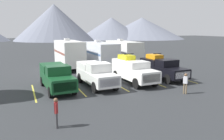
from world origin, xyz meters
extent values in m
plane|color=#2D3033|center=(0.00, 0.00, 0.00)|extent=(240.00, 240.00, 0.00)
cube|color=#144723|center=(-5.42, -0.33, 0.90)|extent=(2.30, 5.89, 0.95)
cube|color=#144723|center=(-5.30, -2.41, 1.42)|extent=(2.00, 1.72, 0.08)
cube|color=#144723|center=(-5.39, -0.85, 1.78)|extent=(1.95, 1.60, 0.81)
cube|color=slate|center=(-5.36, -1.45, 1.82)|extent=(1.76, 0.32, 0.60)
cube|color=#144723|center=(-5.50, 1.24, 1.69)|extent=(2.09, 2.77, 0.63)
cube|color=silver|center=(-5.26, -3.19, 0.95)|extent=(1.70, 0.15, 0.67)
cylinder|color=black|center=(-4.39, -2.24, 0.42)|extent=(0.32, 0.86, 0.85)
cylinder|color=black|center=(-6.23, -2.34, 0.42)|extent=(0.32, 0.86, 0.85)
cylinder|color=black|center=(-4.60, 1.69, 0.42)|extent=(0.32, 0.86, 0.85)
cylinder|color=black|center=(-6.44, 1.59, 0.42)|extent=(0.32, 0.86, 0.85)
cube|color=white|center=(-1.92, -0.44, 0.91)|extent=(2.32, 5.88, 0.90)
cube|color=white|center=(-1.81, -2.52, 1.40)|extent=(2.02, 1.72, 0.08)
cube|color=white|center=(-1.89, -0.96, 1.79)|extent=(1.97, 1.60, 0.84)
cube|color=slate|center=(-1.86, -1.56, 1.83)|extent=(1.78, 0.33, 0.62)
cube|color=white|center=(-2.00, 1.11, 1.68)|extent=(2.11, 2.76, 0.62)
cube|color=silver|center=(-1.76, -3.30, 0.96)|extent=(1.71, 0.15, 0.63)
cylinder|color=black|center=(-0.89, -2.36, 0.47)|extent=(0.33, 0.94, 0.93)
cylinder|color=black|center=(-2.74, -2.46, 0.47)|extent=(0.33, 0.94, 0.93)
cylinder|color=black|center=(-1.10, 1.57, 0.47)|extent=(0.33, 0.94, 0.93)
cylinder|color=black|center=(-2.95, 1.47, 0.47)|extent=(0.33, 0.94, 0.93)
cube|color=white|center=(1.82, -0.61, 0.97)|extent=(2.36, 5.83, 0.98)
cube|color=white|center=(1.93, -2.67, 1.50)|extent=(2.06, 1.71, 0.08)
cube|color=white|center=(1.85, -1.13, 1.81)|extent=(2.01, 1.59, 0.70)
cube|color=slate|center=(1.88, -1.72, 1.85)|extent=(1.82, 0.30, 0.52)
cube|color=white|center=(1.74, 0.93, 1.78)|extent=(2.16, 2.74, 0.64)
cube|color=silver|center=(1.98, -3.44, 1.02)|extent=(1.75, 0.15, 0.69)
cylinder|color=black|center=(2.88, -2.51, 0.48)|extent=(0.33, 0.97, 0.96)
cylinder|color=black|center=(0.98, -2.61, 0.48)|extent=(0.33, 0.97, 0.96)
cylinder|color=black|center=(2.67, 1.38, 0.48)|extent=(0.33, 0.97, 0.96)
cylinder|color=black|center=(0.77, 1.28, 0.48)|extent=(0.33, 0.97, 0.96)
cube|color=yellow|center=(1.74, 0.93, 2.32)|extent=(1.22, 1.75, 0.45)
cylinder|color=black|center=(2.24, 0.38, 2.31)|extent=(0.20, 0.45, 0.44)
cylinder|color=black|center=(1.31, 0.33, 2.31)|extent=(0.20, 0.45, 0.44)
cylinder|color=black|center=(2.17, 1.54, 2.31)|extent=(0.20, 0.45, 0.44)
cylinder|color=black|center=(1.25, 1.49, 2.31)|extent=(0.20, 0.45, 0.44)
cube|color=black|center=(1.77, 0.46, 2.69)|extent=(1.03, 0.13, 0.08)
cube|color=black|center=(5.43, -0.19, 0.90)|extent=(2.37, 5.88, 0.87)
cube|color=black|center=(5.54, -2.27, 1.37)|extent=(2.07, 1.72, 0.08)
cube|color=black|center=(5.46, -0.71, 1.72)|extent=(2.02, 1.60, 0.77)
cube|color=slate|center=(5.49, -1.31, 1.76)|extent=(1.83, 0.32, 0.57)
cube|color=black|center=(5.35, 1.37, 1.64)|extent=(2.16, 2.76, 0.61)
cube|color=silver|center=(5.59, -3.04, 0.94)|extent=(1.76, 0.15, 0.61)
cylinder|color=black|center=(6.49, -2.10, 0.46)|extent=(0.33, 0.94, 0.93)
cylinder|color=black|center=(4.59, -2.20, 0.46)|extent=(0.33, 0.94, 0.93)
cylinder|color=black|center=(6.28, 1.83, 0.46)|extent=(0.33, 0.94, 0.93)
cylinder|color=black|center=(4.38, 1.72, 0.46)|extent=(0.33, 0.94, 0.93)
cube|color=orange|center=(5.35, 1.37, 2.17)|extent=(1.23, 1.76, 0.45)
cylinder|color=black|center=(5.84, 0.81, 2.17)|extent=(0.20, 0.45, 0.44)
cylinder|color=black|center=(4.92, 0.76, 2.17)|extent=(0.20, 0.45, 0.44)
cylinder|color=black|center=(5.78, 1.98, 2.17)|extent=(0.20, 0.45, 0.44)
cylinder|color=black|center=(4.85, 1.93, 2.17)|extent=(0.20, 0.45, 0.44)
cube|color=black|center=(5.37, 0.89, 2.55)|extent=(1.04, 0.14, 0.08)
cube|color=gold|center=(-7.33, -0.45, 0.00)|extent=(0.12, 5.50, 0.01)
cube|color=gold|center=(-3.67, -0.45, 0.00)|extent=(0.12, 5.50, 0.01)
cube|color=gold|center=(0.00, -0.45, 0.00)|extent=(0.12, 5.50, 0.01)
cube|color=gold|center=(3.67, -0.45, 0.00)|extent=(0.12, 5.50, 0.01)
cube|color=gold|center=(7.33, -0.45, 0.00)|extent=(0.12, 5.50, 0.01)
cube|color=white|center=(-2.32, 9.40, 2.07)|extent=(2.80, 6.66, 3.08)
cube|color=brown|center=(-3.61, 9.36, 2.22)|extent=(0.23, 6.31, 0.24)
cube|color=silver|center=(-2.35, 10.39, 3.76)|extent=(0.62, 0.72, 0.30)
cube|color=#333333|center=(-2.18, 5.52, 0.32)|extent=(0.16, 1.20, 0.12)
cylinder|color=black|center=(-1.10, 8.66, 0.38)|extent=(0.25, 0.77, 0.76)
cylinder|color=black|center=(-3.47, 8.58, 0.38)|extent=(0.25, 0.77, 0.76)
cylinder|color=black|center=(-1.16, 10.23, 0.38)|extent=(0.25, 0.77, 0.76)
cylinder|color=black|center=(-3.53, 10.15, 0.38)|extent=(0.25, 0.77, 0.76)
cube|color=silver|center=(1.63, 8.53, 1.94)|extent=(2.83, 7.05, 2.82)
cube|color=#4C6B99|center=(0.32, 8.49, 2.08)|extent=(0.25, 6.68, 0.24)
cube|color=silver|center=(1.60, 9.58, 3.50)|extent=(0.62, 0.72, 0.30)
cube|color=#333333|center=(1.77, 4.45, 0.32)|extent=(0.16, 1.20, 0.12)
cylinder|color=black|center=(2.86, 7.74, 0.38)|extent=(0.25, 0.77, 0.76)
cylinder|color=black|center=(0.47, 7.66, 0.38)|extent=(0.25, 0.77, 0.76)
cylinder|color=black|center=(2.80, 9.41, 0.38)|extent=(0.25, 0.77, 0.76)
cylinder|color=black|center=(0.41, 9.33, 0.38)|extent=(0.25, 0.77, 0.76)
cube|color=silver|center=(5.46, 9.46, 1.97)|extent=(2.82, 6.97, 2.88)
cube|color=#595960|center=(4.16, 9.42, 2.11)|extent=(0.24, 6.61, 0.24)
cube|color=silver|center=(5.42, 10.49, 3.56)|extent=(0.62, 0.72, 0.30)
cube|color=#333333|center=(5.60, 5.42, 0.32)|extent=(0.16, 1.20, 0.12)
cylinder|color=black|center=(6.68, 8.67, 0.38)|extent=(0.25, 0.77, 0.76)
cylinder|color=black|center=(4.30, 8.59, 0.38)|extent=(0.25, 0.77, 0.76)
cylinder|color=black|center=(6.62, 10.33, 0.38)|extent=(0.25, 0.77, 0.76)
cylinder|color=black|center=(4.24, 10.25, 0.38)|extent=(0.25, 0.77, 0.76)
cylinder|color=#726047|center=(3.80, -5.37, 0.42)|extent=(0.12, 0.12, 0.85)
cylinder|color=#726047|center=(3.91, -5.50, 0.42)|extent=(0.12, 0.12, 0.85)
cube|color=silver|center=(3.86, -5.43, 1.15)|extent=(0.31, 0.31, 0.60)
sphere|color=brown|center=(3.86, -5.43, 1.56)|extent=(0.23, 0.23, 0.23)
cylinder|color=silver|center=(3.77, -5.33, 1.12)|extent=(0.10, 0.10, 0.54)
cylinder|color=silver|center=(3.95, -5.53, 1.12)|extent=(0.10, 0.10, 0.54)
cylinder|color=#3F3F42|center=(-6.60, -7.77, 0.41)|extent=(0.12, 0.12, 0.82)
cylinder|color=#3F3F42|center=(-6.63, -7.94, 0.41)|extent=(0.12, 0.12, 0.82)
cube|color=maroon|center=(-6.62, -7.85, 1.12)|extent=(0.23, 0.27, 0.58)
sphere|color=brown|center=(-6.62, -7.85, 1.52)|extent=(0.22, 0.22, 0.22)
cylinder|color=maroon|center=(-6.59, -7.72, 1.09)|extent=(0.10, 0.10, 0.53)
cylinder|color=maroon|center=(-6.64, -7.98, 1.09)|extent=(0.10, 0.10, 0.53)
cone|color=slate|center=(6.97, 84.70, 7.97)|extent=(35.43, 35.43, 15.95)
cone|color=slate|center=(35.67, 87.61, 5.39)|extent=(34.08, 34.08, 10.78)
cone|color=slate|center=(51.95, 85.22, 5.45)|extent=(43.43, 43.43, 10.90)
camera|label=1|loc=(-8.15, -19.18, 5.14)|focal=35.86mm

